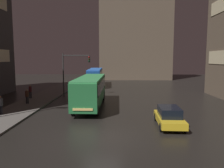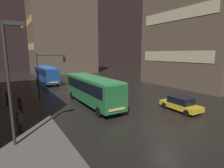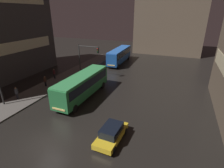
{
  "view_description": "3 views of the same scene",
  "coord_description": "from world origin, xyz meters",
  "views": [
    {
      "loc": [
        0.96,
        -14.09,
        5.23
      ],
      "look_at": [
        0.37,
        12.89,
        2.13
      ],
      "focal_mm": 35.0,
      "sensor_mm": 36.0,
      "label": 1
    },
    {
      "loc": [
        -10.32,
        -8.55,
        5.96
      ],
      "look_at": [
        2.21,
        11.62,
        1.78
      ],
      "focal_mm": 28.0,
      "sensor_mm": 36.0,
      "label": 2
    },
    {
      "loc": [
        9.99,
        -9.47,
        11.04
      ],
      "look_at": [
        2.44,
        9.27,
        2.7
      ],
      "focal_mm": 28.0,
      "sensor_mm": 36.0,
      "label": 3
    }
  ],
  "objects": [
    {
      "name": "traffic_light_main",
      "position": [
        -5.16,
        16.26,
        4.13
      ],
      "size": [
        3.87,
        0.35,
        6.02
      ],
      "color": "#2D2D2D",
      "rests_on": "ground"
    },
    {
      "name": "ground_plane",
      "position": [
        0.0,
        0.0,
        0.0
      ],
      "size": [
        120.0,
        120.0,
        0.0
      ],
      "primitive_type": "plane",
      "color": "black"
    },
    {
      "name": "bus_near",
      "position": [
        -1.89,
        9.38,
        2.03
      ],
      "size": [
        2.62,
        10.66,
        3.29
      ],
      "rotation": [
        0.0,
        0.0,
        3.13
      ],
      "color": "#236B38",
      "rests_on": "ground"
    },
    {
      "name": "pedestrian_far",
      "position": [
        -10.25,
        13.62,
        1.19
      ],
      "size": [
        0.38,
        0.38,
        1.76
      ],
      "rotation": [
        0.0,
        0.0,
        4.67
      ],
      "color": "black",
      "rests_on": "sidewalk_left"
    },
    {
      "name": "pedestrian_near",
      "position": [
        -9.69,
        5.28,
        1.21
      ],
      "size": [
        0.44,
        0.44,
        1.75
      ],
      "rotation": [
        0.0,
        0.0,
        3.12
      ],
      "color": "black",
      "rests_on": "sidewalk_left"
    },
    {
      "name": "bus_far",
      "position": [
        -3.21,
        27.91,
        2.05
      ],
      "size": [
        2.62,
        10.9,
        3.33
      ],
      "rotation": [
        0.0,
        0.0,
        3.17
      ],
      "color": "#194793",
      "rests_on": "ground"
    },
    {
      "name": "building_far_backdrop",
      "position": [
        5.63,
        45.57,
        10.97
      ],
      "size": [
        18.07,
        12.0,
        21.94
      ],
      "color": "brown",
      "rests_on": "ground"
    },
    {
      "name": "car_taxi",
      "position": [
        5.06,
        2.63,
        0.77
      ],
      "size": [
        1.99,
        4.3,
        1.51
      ],
      "rotation": [
        0.0,
        0.0,
        3.1
      ],
      "color": "gold",
      "rests_on": "ground"
    },
    {
      "name": "sidewalk_left",
      "position": [
        -9.0,
        10.0,
        0.07
      ],
      "size": [
        4.0,
        48.0,
        0.15
      ],
      "color": "#56514C",
      "rests_on": "ground"
    },
    {
      "name": "pedestrian_mid",
      "position": [
        -9.28,
        10.26,
        1.17
      ],
      "size": [
        0.58,
        0.58,
        1.69
      ],
      "rotation": [
        0.0,
        0.0,
        0.6
      ],
      "color": "black",
      "rests_on": "sidewalk_left"
    }
  ]
}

